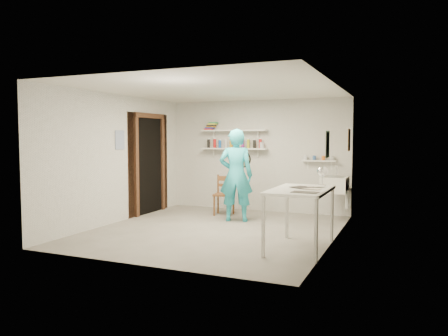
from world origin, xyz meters
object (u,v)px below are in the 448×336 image
at_px(man, 236,175).
at_px(belfast_sink, 335,184).
at_px(wall_clock, 243,159).
at_px(desk_lamp, 323,171).
at_px(work_table, 300,219).
at_px(wooden_chair, 224,195).

bearing_deg(man, belfast_sink, -171.03).
height_order(belfast_sink, wall_clock, wall_clock).
xyz_separation_m(belfast_sink, desk_lamp, (0.10, -1.87, 0.39)).
relative_size(work_table, desk_lamp, 8.00).
xyz_separation_m(work_table, desk_lamp, (0.21, 0.52, 0.65)).
height_order(belfast_sink, desk_lamp, desk_lamp).
bearing_deg(wall_clock, man, -120.72).
distance_m(wooden_chair, desk_lamp, 2.88).
distance_m(belfast_sink, desk_lamp, 1.91).
relative_size(man, wall_clock, 5.56).
bearing_deg(belfast_sink, wooden_chair, -173.07).
xyz_separation_m(wooden_chair, work_table, (2.08, -2.12, 0.01)).
relative_size(wall_clock, wooden_chair, 0.37).
distance_m(man, wooden_chair, 0.83).
relative_size(wooden_chair, work_table, 0.65).
distance_m(belfast_sink, wooden_chair, 2.22).
bearing_deg(man, work_table, 119.79).
relative_size(wall_clock, work_table, 0.24).
distance_m(man, wall_clock, 0.37).
bearing_deg(belfast_sink, desk_lamp, -86.79).
bearing_deg(wall_clock, desk_lamp, -51.60).
bearing_deg(wall_clock, wooden_chair, 134.81).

